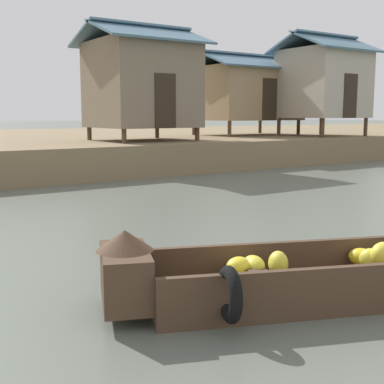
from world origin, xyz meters
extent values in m
plane|color=#596056|center=(0.00, 10.00, 0.00)|extent=(300.00, 300.00, 0.00)
cube|color=#473323|center=(-0.80, 4.97, 0.06)|extent=(4.06, 2.51, 0.12)
cube|color=#473323|center=(-0.60, 5.44, 0.31)|extent=(3.68, 1.57, 0.38)
cube|color=#473323|center=(-0.99, 4.49, 0.31)|extent=(3.68, 1.57, 0.38)
cube|color=#473323|center=(-2.83, 5.80, 0.38)|extent=(0.78, 1.04, 0.52)
cone|color=#473323|center=(-2.83, 5.80, 0.74)|extent=(0.73, 0.73, 0.20)
cube|color=#473323|center=(-1.57, 5.29, 0.33)|extent=(0.56, 1.00, 0.05)
torus|color=black|center=(-2.26, 4.88, 0.35)|extent=(0.31, 0.53, 0.52)
ellipsoid|color=yellow|center=(-0.18, 5.07, 0.32)|extent=(0.31, 0.36, 0.20)
ellipsoid|color=yellow|center=(-0.31, 4.85, 0.37)|extent=(0.30, 0.33, 0.23)
ellipsoid|color=yellow|center=(-0.14, 4.82, 0.36)|extent=(0.31, 0.36, 0.24)
ellipsoid|color=yellow|center=(-0.26, 4.74, 0.44)|extent=(0.31, 0.25, 0.27)
ellipsoid|color=yellow|center=(-1.82, 5.08, 0.31)|extent=(0.40, 0.39, 0.22)
ellipsoid|color=yellow|center=(-1.34, 5.22, 0.40)|extent=(0.29, 0.32, 0.27)
ellipsoid|color=yellow|center=(-1.48, 5.45, 0.36)|extent=(0.30, 0.37, 0.20)
ellipsoid|color=yellow|center=(-1.64, 5.51, 0.35)|extent=(0.33, 0.29, 0.20)
cylinder|color=#4C3826|center=(2.60, 16.55, 1.24)|extent=(0.16, 0.16, 0.48)
cylinder|color=#4C3826|center=(5.49, 16.55, 1.24)|extent=(0.16, 0.16, 0.48)
cylinder|color=#4C3826|center=(2.60, 19.36, 1.24)|extent=(0.16, 0.16, 0.48)
cylinder|color=#4C3826|center=(5.49, 19.36, 1.24)|extent=(0.16, 0.16, 0.48)
cube|color=#7A6B56|center=(4.04, 17.95, 2.98)|extent=(3.29, 3.21, 2.99)
cube|color=#2D2319|center=(4.04, 16.33, 2.38)|extent=(0.80, 0.04, 1.80)
cube|color=slate|center=(4.04, 17.15, 4.71)|extent=(3.99, 2.10, 0.79)
cube|color=slate|center=(4.04, 18.75, 4.71)|extent=(3.99, 2.10, 0.79)
cylinder|color=#4C3826|center=(8.52, 18.54, 1.34)|extent=(0.16, 0.16, 0.68)
cylinder|color=#4C3826|center=(12.57, 18.54, 1.34)|extent=(0.16, 0.16, 0.68)
cylinder|color=#4C3826|center=(8.52, 21.19, 1.34)|extent=(0.16, 0.16, 0.68)
cylinder|color=#4C3826|center=(12.57, 21.19, 1.34)|extent=(0.16, 0.16, 0.68)
cube|color=#9E8460|center=(10.55, 19.87, 2.86)|extent=(4.45, 3.05, 2.36)
cube|color=#2D2319|center=(10.55, 18.32, 2.58)|extent=(0.80, 0.04, 1.80)
cube|color=slate|center=(10.55, 19.11, 4.27)|extent=(5.15, 2.02, 0.77)
cube|color=slate|center=(10.55, 20.63, 4.27)|extent=(5.15, 2.02, 0.77)
cylinder|color=#4C3826|center=(11.20, 15.87, 1.40)|extent=(0.16, 0.16, 0.79)
cylinder|color=#4C3826|center=(13.93, 15.87, 1.40)|extent=(0.16, 0.16, 0.79)
cylinder|color=#4C3826|center=(11.20, 18.40, 1.40)|extent=(0.16, 0.16, 0.79)
cylinder|color=#4C3826|center=(13.93, 18.40, 1.40)|extent=(0.16, 0.16, 0.79)
cube|color=#B2A893|center=(12.57, 17.13, 3.25)|extent=(3.13, 2.93, 2.90)
cube|color=#2D2319|center=(12.57, 15.65, 2.69)|extent=(0.80, 0.04, 1.80)
cube|color=slate|center=(12.57, 16.40, 4.95)|extent=(3.83, 1.96, 0.86)
cube|color=slate|center=(12.57, 17.87, 4.95)|extent=(3.83, 1.96, 0.86)
camera|label=1|loc=(-5.02, 1.42, 1.94)|focal=48.36mm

